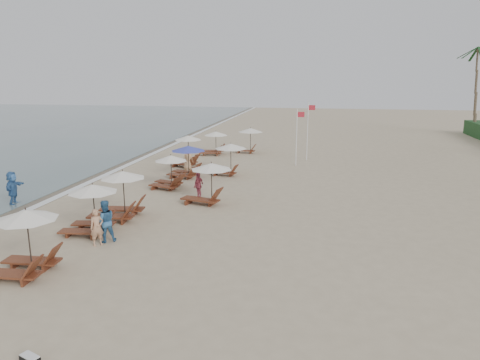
% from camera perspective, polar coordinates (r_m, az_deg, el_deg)
% --- Properties ---
extents(ground, '(160.00, 160.00, 0.00)m').
position_cam_1_polar(ground, '(18.76, -1.65, -8.14)').
color(ground, tan).
rests_on(ground, ground).
extents(wet_sand_band, '(3.20, 140.00, 0.01)m').
position_cam_1_polar(wet_sand_band, '(32.30, -19.86, 0.22)').
color(wet_sand_band, '#6B5E4C').
rests_on(wet_sand_band, ground).
extents(foam_line, '(0.50, 140.00, 0.02)m').
position_cam_1_polar(foam_line, '(31.66, -17.83, 0.14)').
color(foam_line, white).
rests_on(foam_line, ground).
extents(lounger_station_0, '(2.58, 2.12, 2.40)m').
position_cam_1_polar(lounger_station_0, '(17.33, -26.02, -7.54)').
color(lounger_station_0, brown).
rests_on(lounger_station_0, ground).
extents(lounger_station_1, '(2.51, 2.14, 2.23)m').
position_cam_1_polar(lounger_station_1, '(20.72, -18.69, -3.57)').
color(lounger_station_1, brown).
rests_on(lounger_station_1, ground).
extents(lounger_station_2, '(2.72, 2.25, 2.38)m').
position_cam_1_polar(lounger_station_2, '(22.45, -15.30, -2.23)').
color(lounger_station_2, brown).
rests_on(lounger_station_2, ground).
extents(lounger_station_3, '(2.41, 2.23, 2.07)m').
position_cam_1_polar(lounger_station_3, '(27.90, -9.20, 1.02)').
color(lounger_station_3, brown).
rests_on(lounger_station_3, ground).
extents(lounger_station_4, '(2.65, 2.35, 2.18)m').
position_cam_1_polar(lounger_station_4, '(30.74, -6.99, 2.44)').
color(lounger_station_4, brown).
rests_on(lounger_station_4, ground).
extents(lounger_station_5, '(2.46, 2.32, 2.37)m').
position_cam_1_polar(lounger_station_5, '(34.60, -6.96, 3.68)').
color(lounger_station_5, brown).
rests_on(lounger_station_5, ground).
extents(lounger_station_6, '(2.54, 2.28, 2.06)m').
position_cam_1_polar(lounger_station_6, '(39.43, -3.44, 4.69)').
color(lounger_station_6, brown).
rests_on(lounger_station_6, ground).
extents(inland_station_0, '(2.86, 2.24, 2.22)m').
position_cam_1_polar(inland_station_0, '(24.13, -4.39, -0.09)').
color(inland_station_0, brown).
rests_on(inland_station_0, ground).
extents(inland_station_1, '(2.58, 2.24, 2.22)m').
position_cam_1_polar(inland_station_1, '(30.99, -1.52, 3.24)').
color(inland_station_1, brown).
rests_on(inland_station_1, ground).
extents(inland_station_2, '(2.56, 2.24, 2.22)m').
position_cam_1_polar(inland_station_2, '(40.18, 1.09, 5.53)').
color(inland_station_2, brown).
rests_on(inland_station_2, ground).
extents(beachgoer_near, '(0.66, 0.66, 1.54)m').
position_cam_1_polar(beachgoer_near, '(19.24, -17.82, -5.79)').
color(beachgoer_near, tan).
rests_on(beachgoer_near, ground).
extents(beachgoer_mid_a, '(1.11, 1.07, 1.80)m').
position_cam_1_polar(beachgoer_mid_a, '(19.51, -16.91, -5.06)').
color(beachgoer_mid_a, '#2F5F8D').
rests_on(beachgoer_mid_a, ground).
extents(beachgoer_far_a, '(0.60, 0.96, 1.52)m').
position_cam_1_polar(beachgoer_far_a, '(25.35, -5.32, -0.69)').
color(beachgoer_far_a, '#B94A60').
rests_on(beachgoer_far_a, ground).
extents(beachgoer_far_b, '(0.93, 0.98, 1.69)m').
position_cam_1_polar(beachgoer_far_b, '(33.15, -6.68, 2.73)').
color(beachgoer_far_b, tan).
rests_on(beachgoer_far_b, ground).
extents(waterline_walker, '(0.86, 1.77, 1.83)m').
position_cam_1_polar(waterline_walker, '(27.00, -27.05, -0.91)').
color(waterline_walker, '#335F99').
rests_on(waterline_walker, ground).
extents(duffel_bag, '(0.56, 0.42, 0.28)m').
position_cam_1_polar(duffel_bag, '(12.63, -25.25, -20.15)').
color(duffel_bag, black).
rests_on(duffel_bag, ground).
extents(flag_pole_near, '(0.60, 0.08, 4.35)m').
position_cam_1_polar(flag_pole_near, '(34.59, 7.30, 5.79)').
color(flag_pole_near, silver).
rests_on(flag_pole_near, ground).
extents(flag_pole_far, '(0.59, 0.08, 4.71)m').
position_cam_1_polar(flag_pole_far, '(36.90, 8.69, 6.50)').
color(flag_pole_far, silver).
rests_on(flag_pole_far, ground).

